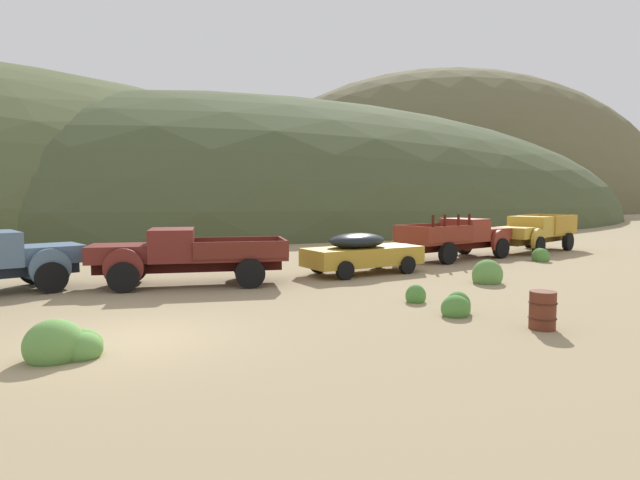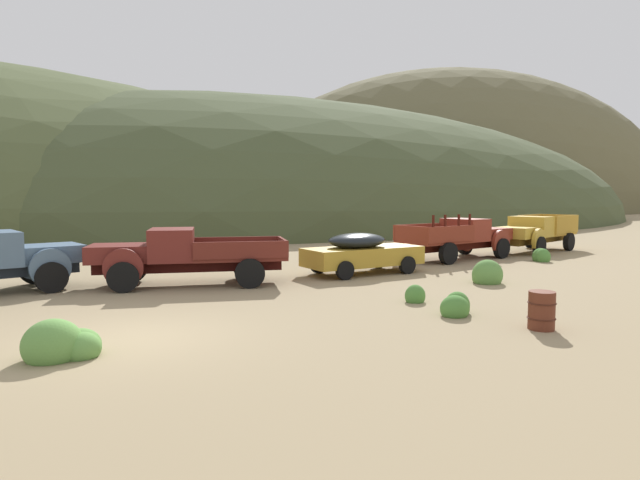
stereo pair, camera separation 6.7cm
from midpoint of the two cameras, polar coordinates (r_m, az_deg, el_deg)
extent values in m
plane|color=#998460|center=(11.82, -19.64, -10.07)|extent=(300.00, 300.00, 0.00)
ellipsoid|color=#424C2D|center=(69.32, -8.52, 2.31)|extent=(107.64, 73.77, 28.87)
ellipsoid|color=brown|center=(110.34, 15.19, 3.11)|extent=(95.32, 59.92, 54.30)
cube|color=slate|center=(19.20, -27.04, -1.28)|extent=(2.23, 2.16, 0.55)
cube|color=#B7B2A8|center=(19.41, -24.59, -1.21)|extent=(0.40, 1.16, 0.44)
cylinder|color=slate|center=(18.19, -27.00, -2.72)|extent=(1.20, 0.50, 1.20)
cylinder|color=slate|center=(20.18, -28.34, -2.08)|extent=(1.20, 0.50, 1.20)
cube|color=black|center=(18.96, -29.97, -0.07)|extent=(0.51, 1.63, 0.59)
cylinder|color=black|center=(18.18, -26.93, -3.61)|extent=(1.00, 0.53, 0.96)
cylinder|color=black|center=(20.26, -28.34, -2.85)|extent=(1.00, 0.53, 0.96)
cube|color=black|center=(18.15, -13.73, -2.66)|extent=(6.09, 2.23, 0.36)
cube|color=maroon|center=(18.31, -20.71, -1.34)|extent=(2.22, 2.06, 0.55)
cube|color=#B7B2A8|center=(18.48, -23.43, -1.46)|extent=(0.33, 1.15, 0.44)
cylinder|color=maroon|center=(19.30, -19.48, -2.06)|extent=(1.21, 0.44, 1.20)
cylinder|color=maroon|center=(17.33, -20.36, -2.84)|extent=(1.21, 0.44, 1.20)
cube|color=maroon|center=(18.10, -15.58, -0.47)|extent=(1.78, 2.20, 1.05)
cube|color=black|center=(18.14, -17.57, 0.15)|extent=(0.41, 1.62, 0.59)
cube|color=maroon|center=(18.14, -8.53, -1.82)|extent=(3.41, 2.64, 0.12)
cube|color=maroon|center=(19.11, -8.72, -0.47)|extent=(2.99, 0.76, 0.55)
cube|color=maroon|center=(17.09, -8.35, -1.09)|extent=(2.99, 0.76, 0.55)
cube|color=maroon|center=(18.24, -3.97, -0.68)|extent=(0.54, 2.01, 0.55)
cylinder|color=black|center=(19.39, -19.43, -2.86)|extent=(1.00, 0.48, 0.96)
cylinder|color=black|center=(17.31, -20.36, -3.78)|extent=(1.00, 0.48, 0.96)
cylinder|color=black|center=(19.25, -7.94, -2.68)|extent=(1.00, 0.48, 0.96)
cylinder|color=black|center=(17.16, -7.47, -3.59)|extent=(1.00, 0.48, 0.96)
cube|color=#B28928|center=(20.22, 4.75, -1.73)|extent=(4.77, 2.33, 0.68)
ellipsoid|color=black|center=(20.00, 4.12, -0.07)|extent=(2.55, 1.87, 0.57)
ellipsoid|color=#B28928|center=(21.47, 9.25, -1.21)|extent=(1.17, 1.57, 0.61)
cylinder|color=black|center=(20.41, 9.50, -2.68)|extent=(0.70, 0.28, 0.68)
cylinder|color=black|center=(21.82, 6.40, -2.16)|extent=(0.70, 0.28, 0.68)
cylinder|color=black|center=(18.71, 2.81, -3.29)|extent=(0.70, 0.28, 0.68)
cylinder|color=black|center=(20.25, -0.05, -2.67)|extent=(0.70, 0.28, 0.68)
cube|color=#42140D|center=(25.63, 14.64, -0.53)|extent=(5.96, 2.12, 0.36)
cube|color=maroon|center=(27.29, 17.57, 0.68)|extent=(2.17, 2.06, 0.55)
cube|color=#B7B2A8|center=(27.99, 18.63, 0.69)|extent=(0.31, 1.18, 0.44)
cylinder|color=maroon|center=(26.52, 19.00, -0.24)|extent=(1.21, 0.42, 1.20)
cylinder|color=maroon|center=(27.75, 15.56, 0.06)|extent=(1.21, 0.42, 1.20)
cube|color=maroon|center=(26.00, 15.46, 1.09)|extent=(1.73, 2.21, 1.05)
cube|color=black|center=(26.47, 16.30, 1.59)|extent=(0.38, 1.65, 0.59)
cube|color=maroon|center=(24.39, 12.24, -0.18)|extent=(3.33, 2.62, 0.12)
cube|color=maroon|center=(23.68, 14.11, 0.63)|extent=(2.94, 0.69, 0.70)
cube|color=maroon|center=(25.06, 10.50, 0.92)|extent=(2.94, 0.69, 0.70)
cube|color=maroon|center=(23.32, 9.91, 0.64)|extent=(0.51, 2.04, 0.70)
cube|color=#42140D|center=(22.75, 12.21, 2.02)|extent=(0.09, 0.09, 0.50)
cube|color=#42140D|center=(23.31, 13.43, 2.06)|extent=(0.09, 0.09, 0.50)
cube|color=#42140D|center=(23.99, 14.83, 2.11)|extent=(0.09, 0.09, 0.50)
cube|color=#42140D|center=(24.57, 15.93, 2.14)|extent=(0.09, 0.09, 0.50)
cylinder|color=black|center=(26.52, 19.08, -0.85)|extent=(1.00, 0.47, 0.96)
cylinder|color=black|center=(27.80, 15.46, -0.51)|extent=(1.00, 0.47, 0.96)
cylinder|color=black|center=(23.54, 13.76, -1.41)|extent=(1.00, 0.47, 0.96)
cylinder|color=black|center=(24.98, 10.01, -1.00)|extent=(1.00, 0.47, 0.96)
cube|color=brown|center=(30.40, 22.26, 0.09)|extent=(5.66, 2.77, 0.36)
cube|color=gold|center=(28.49, 20.56, 0.76)|extent=(2.25, 2.20, 0.55)
cube|color=#B7B2A8|center=(27.74, 19.80, 0.63)|extent=(0.46, 1.13, 0.44)
cylinder|color=gold|center=(29.18, 18.96, 0.20)|extent=(1.19, 0.57, 1.20)
cylinder|color=gold|center=(28.30, 22.59, -0.05)|extent=(1.19, 0.57, 1.20)
cube|color=gold|center=(29.87, 21.88, 1.38)|extent=(1.88, 2.28, 1.05)
cube|color=black|center=(29.32, 21.41, 1.74)|extent=(0.59, 1.58, 0.59)
cube|color=#B5882D|center=(31.80, 23.42, 0.67)|extent=(3.37, 2.87, 0.12)
cube|color=#B5882D|center=(32.18, 21.78, 1.73)|extent=(2.73, 1.04, 0.95)
cube|color=#B5882D|center=(31.39, 25.17, 1.54)|extent=(2.73, 1.04, 0.95)
cube|color=#B5882D|center=(33.04, 24.38, 1.71)|extent=(0.77, 1.96, 0.95)
cylinder|color=black|center=(29.22, 18.85, -0.34)|extent=(1.00, 0.58, 0.96)
cylinder|color=black|center=(28.30, 22.67, -0.62)|extent=(1.00, 0.58, 0.96)
cylinder|color=black|center=(32.48, 21.83, 0.06)|extent=(1.00, 0.58, 0.96)
cylinder|color=black|center=(31.66, 25.33, -0.17)|extent=(1.00, 0.58, 0.96)
cylinder|color=#5B2819|center=(12.86, 22.94, -7.01)|extent=(0.57, 0.57, 0.86)
torus|color=#401C11|center=(12.83, 22.97, -6.26)|extent=(0.62, 0.62, 0.03)
torus|color=#401C11|center=(12.89, 22.92, -7.76)|extent=(0.62, 0.62, 0.03)
ellipsoid|color=#5B8E42|center=(18.91, 17.71, -3.60)|extent=(1.07, 0.96, 1.04)
ellipsoid|color=#5B8E42|center=(19.29, 17.58, -3.65)|extent=(0.91, 0.82, 0.77)
ellipsoid|color=#5B8E42|center=(19.02, 17.18, -3.91)|extent=(0.70, 0.63, 0.59)
ellipsoid|color=#5B8E42|center=(10.87, -24.26, -10.61)|extent=(0.73, 0.66, 0.61)
ellipsoid|color=#5B8E42|center=(11.04, -24.31, -10.33)|extent=(0.77, 0.69, 0.64)
ellipsoid|color=#5B8E42|center=(10.93, -26.73, -10.09)|extent=(1.06, 0.95, 0.96)
ellipsoid|color=olive|center=(24.19, -6.48, -1.86)|extent=(0.66, 0.59, 0.65)
ellipsoid|color=olive|center=(23.98, -6.40, -1.92)|extent=(0.63, 0.57, 0.65)
ellipsoid|color=olive|center=(24.11, -6.74, -1.99)|extent=(0.66, 0.59, 0.48)
ellipsoid|color=#4C8438|center=(13.62, 14.48, -7.19)|extent=(0.75, 0.68, 0.67)
ellipsoid|color=#4C8438|center=(13.97, 14.72, -6.84)|extent=(0.66, 0.59, 0.71)
ellipsoid|color=#4C8438|center=(15.12, 10.35, -5.95)|extent=(0.59, 0.53, 0.64)
ellipsoid|color=#4C8438|center=(15.08, 10.38, -6.06)|extent=(0.50, 0.45, 0.55)
ellipsoid|color=#4C8438|center=(25.88, 22.99, -1.71)|extent=(0.70, 0.63, 0.76)
ellipsoid|color=#4C8438|center=(26.05, 22.75, -1.66)|extent=(0.75, 0.68, 0.77)
camera|label=1|loc=(0.03, -89.90, 0.01)|focal=29.65mm
camera|label=2|loc=(0.03, 90.10, -0.01)|focal=29.65mm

